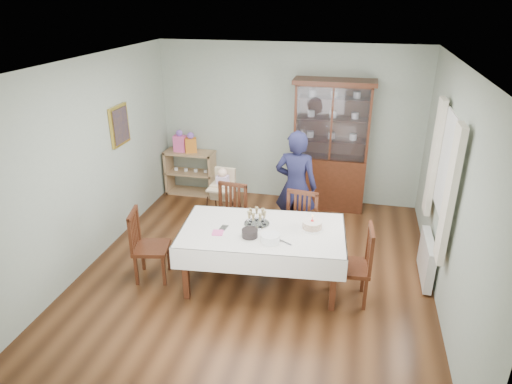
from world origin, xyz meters
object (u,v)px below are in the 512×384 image
(woman, at_px, (296,187))
(high_chair, at_px, (223,205))
(birthday_cake, at_px, (312,225))
(gift_bag_pink, at_px, (180,142))
(chair_far_right, at_px, (297,244))
(chair_end_left, at_px, (151,258))
(sideboard, at_px, (191,172))
(gift_bag_orange, at_px, (191,143))
(dining_table, at_px, (262,256))
(champagne_tray, at_px, (257,220))
(chair_end_right, at_px, (351,279))
(china_cabinet, at_px, (331,144))
(chair_far_left, at_px, (229,233))

(woman, relative_size, high_chair, 1.69)
(birthday_cake, bearing_deg, gift_bag_pink, 138.30)
(chair_far_right, bearing_deg, chair_end_left, -149.33)
(sideboard, bearing_deg, gift_bag_orange, -23.46)
(dining_table, relative_size, woman, 1.25)
(chair_end_left, bearing_deg, chair_far_right, -79.18)
(champagne_tray, bearing_deg, chair_end_left, -166.33)
(chair_end_right, relative_size, gift_bag_pink, 2.45)
(high_chair, bearing_deg, birthday_cake, -34.63)
(china_cabinet, relative_size, chair_end_left, 2.30)
(china_cabinet, height_order, birthday_cake, china_cabinet)
(chair_far_right, height_order, high_chair, chair_far_right)
(dining_table, height_order, chair_end_left, chair_end_left)
(woman, height_order, gift_bag_orange, woman)
(dining_table, relative_size, high_chair, 2.11)
(chair_far_right, xyz_separation_m, woman, (-0.14, 0.69, 0.54))
(chair_end_left, distance_m, gift_bag_orange, 2.81)
(chair_far_left, bearing_deg, dining_table, -40.02)
(chair_far_right, xyz_separation_m, chair_end_left, (-1.79, -0.76, -0.02))
(chair_end_right, distance_m, high_chair, 2.48)
(woman, bearing_deg, champagne_tray, 77.43)
(china_cabinet, height_order, gift_bag_pink, china_cabinet)
(chair_far_right, distance_m, chair_end_right, 0.99)
(chair_end_left, xyz_separation_m, chair_end_right, (2.53, 0.09, 0.01))
(high_chair, xyz_separation_m, gift_bag_orange, (-0.93, 1.16, 0.57))
(champagne_tray, height_order, gift_bag_orange, gift_bag_orange)
(chair_end_left, distance_m, high_chair, 1.63)
(chair_far_left, distance_m, gift_bag_orange, 2.31)
(china_cabinet, relative_size, champagne_tray, 6.78)
(chair_far_right, bearing_deg, chair_end_right, -34.34)
(sideboard, bearing_deg, chair_far_left, -56.15)
(woman, distance_m, champagne_tray, 1.17)
(birthday_cake, distance_m, gift_bag_pink, 3.52)
(chair_end_right, relative_size, high_chair, 0.98)
(gift_bag_orange, bearing_deg, gift_bag_pink, 180.00)
(chair_far_left, height_order, chair_end_left, chair_far_left)
(champagne_tray, relative_size, birthday_cake, 1.15)
(high_chair, height_order, gift_bag_orange, gift_bag_orange)
(dining_table, height_order, sideboard, sideboard)
(sideboard, relative_size, high_chair, 0.91)
(chair_far_left, bearing_deg, china_cabinet, 61.88)
(chair_far_right, bearing_deg, champagne_tray, -129.22)
(chair_far_left, distance_m, chair_end_right, 1.88)
(chair_end_right, bearing_deg, high_chair, -130.41)
(chair_far_left, bearing_deg, champagne_tray, -39.30)
(chair_far_left, bearing_deg, chair_far_right, 0.62)
(sideboard, relative_size, chair_far_left, 0.91)
(sideboard, distance_m, high_chair, 1.53)
(chair_far_right, height_order, gift_bag_pink, gift_bag_pink)
(gift_bag_pink, bearing_deg, gift_bag_orange, -0.00)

